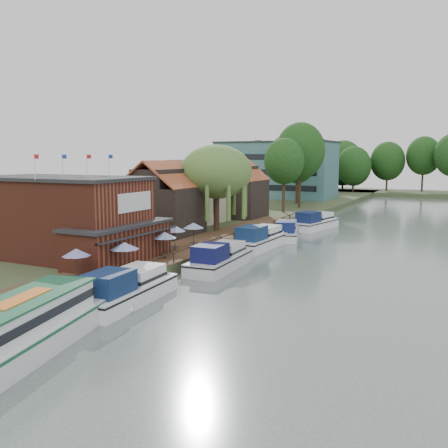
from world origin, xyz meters
The scene contains 28 objects.
ground centered at (0.00, 0.00, 0.00)m, with size 260.00×260.00×0.00m, color #495553.
land_bank centered at (-30.00, 35.00, 0.50)m, with size 50.00×140.00×1.00m, color #384728.
quay_deck centered at (-8.00, 10.00, 1.05)m, with size 6.00×50.00×0.10m, color #47301E.
quay_rail centered at (-5.30, 10.50, 1.50)m, with size 0.20×49.00×1.00m, color black, non-canonical shape.
pub centered at (-14.00, -1.00, 4.65)m, with size 20.00×11.00×7.30m, color maroon, non-canonical shape.
hotel_block centered at (-22.00, 70.00, 7.15)m, with size 25.40×12.40×12.30m, color #38666B, non-canonical shape.
cottage_a centered at (-15.00, 14.00, 5.25)m, with size 8.60×7.60×8.50m, color black, non-canonical shape.
cottage_b centered at (-18.00, 24.00, 5.25)m, with size 9.60×8.60×8.50m, color beige, non-canonical shape.
cottage_c centered at (-14.00, 33.00, 5.25)m, with size 7.60×7.60×8.50m, color black, non-canonical shape.
willow centered at (-10.50, 19.00, 6.21)m, with size 8.60×8.60×10.43m, color #476B2D, non-canonical shape.
umbrella_0 centered at (-8.13, -7.53, 2.29)m, with size 2.04×2.04×2.38m, color navy, non-canonical shape.
umbrella_1 centered at (-6.67, -3.87, 2.29)m, with size 2.27×2.27×2.38m, color #1B3C94, non-canonical shape.
umbrella_2 centered at (-6.82, 1.96, 2.29)m, with size 2.15×2.15×2.38m, color navy, non-canonical shape.
umbrella_3 centered at (-8.14, 5.74, 2.29)m, with size 2.12×2.12×2.38m, color navy, non-canonical shape.
umbrella_4 centered at (-7.60, 8.37, 2.29)m, with size 2.12×2.12×2.38m, color navy, non-canonical shape.
cruiser_0 centered at (-3.82, -7.43, 1.31)m, with size 3.45×10.66×2.61m, color white, non-canonical shape.
cruiser_1 centered at (-2.83, 4.73, 1.27)m, with size 3.37×10.42×2.55m, color silver, non-canonical shape.
cruiser_2 centered at (-3.61, 15.98, 1.33)m, with size 3.50×10.80×2.66m, color white, non-canonical shape.
cruiser_3 centered at (-3.14, 23.54, 1.19)m, with size 3.17×9.82×2.38m, color silver, non-canonical shape.
cruiser_4 centered at (-2.23, 32.86, 1.28)m, with size 3.39×10.49×2.57m, color white, non-canonical shape.
tour_boat centered at (-3.00, -17.49, 1.47)m, with size 3.81×13.49×2.94m, color silver, non-canonical shape.
swan centered at (-2.25, -9.07, 0.22)m, with size 0.44×0.44×0.44m, color white.
bank_tree_0 centered at (-10.39, 42.62, 6.98)m, with size 6.48×6.48×11.96m, color #143811, non-canonical shape.
bank_tree_1 centered at (-10.18, 50.23, 8.46)m, with size 8.60×8.60×14.93m, color #143811, non-canonical shape.
bank_tree_2 centered at (-13.06, 57.57, 6.92)m, with size 6.92×6.92×11.84m, color #143811, non-canonical shape.
bank_tree_3 centered at (-17.90, 79.09, 6.72)m, with size 6.73×6.73×11.45m, color #143811, non-canonical shape.
bank_tree_4 centered at (-18.67, 86.99, 8.13)m, with size 8.70×8.70×14.25m, color #143811, non-canonical shape.
bank_tree_5 centered at (-10.34, 95.15, 6.80)m, with size 8.81×8.81×11.60m, color #143811, non-canonical shape.
Camera 1 is at (16.99, -34.25, 10.02)m, focal length 40.00 mm.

